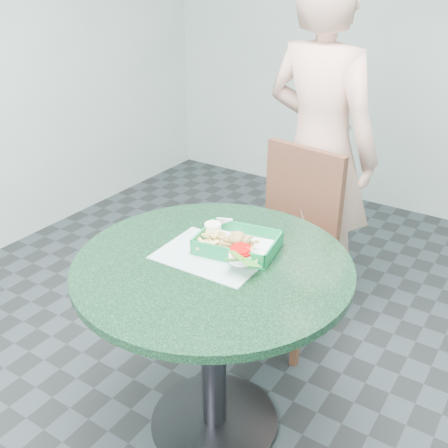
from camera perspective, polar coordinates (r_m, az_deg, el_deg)
The scene contains 11 objects.
floor at distance 2.31m, azimuth -1.04°, elevation -20.70°, with size 4.00×5.00×0.02m, color #303335.
wall_back at distance 3.90m, azimuth 21.45°, elevation 20.64°, with size 4.00×0.04×2.80m, color silver.
cafe_table at distance 1.92m, azimuth -1.19°, elevation -8.94°, with size 0.98×0.98×0.75m.
dining_chair at distance 2.54m, azimuth 7.36°, elevation -0.89°, with size 0.42×0.42×0.93m.
diner_person at distance 2.61m, azimuth 10.53°, elevation 10.45°, with size 0.72×0.47×1.98m, color tan.
placemat at distance 1.87m, azimuth -1.27°, elevation -3.92°, with size 0.37×0.28×0.00m, color #92B5B2.
food_basket at distance 1.89m, azimuth 1.48°, elevation -2.90°, with size 0.28×0.20×0.06m.
crab_sandwich at distance 1.85m, azimuth 1.42°, elevation -2.45°, with size 0.11×0.11×0.07m.
fries_pile at distance 1.89m, azimuth -1.30°, elevation -2.20°, with size 0.10×0.11×0.04m, color #D9C669, non-canonical shape.
sauce_ramekin at distance 1.96m, azimuth -0.76°, elevation -0.68°, with size 0.06×0.06×0.04m.
garnish_cup at distance 1.78m, azimuth 1.33°, elevation -4.05°, with size 0.13×0.12×0.05m.
Camera 1 is at (0.89, -1.28, 1.70)m, focal length 42.00 mm.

